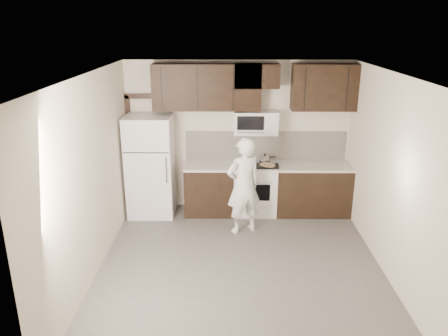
{
  "coord_description": "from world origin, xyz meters",
  "views": [
    {
      "loc": [
        -0.18,
        -5.41,
        3.34
      ],
      "look_at": [
        -0.24,
        0.9,
        1.2
      ],
      "focal_mm": 35.0,
      "sensor_mm": 36.0,
      "label": 1
    }
  ],
  "objects_px": {
    "person": "(243,186)",
    "refrigerator": "(151,166)",
    "stove": "(255,188)",
    "microwave": "(256,122)"
  },
  "relations": [
    {
      "from": "stove",
      "to": "refrigerator",
      "type": "distance_m",
      "value": 1.9
    },
    {
      "from": "stove",
      "to": "person",
      "type": "distance_m",
      "value": 0.88
    },
    {
      "from": "microwave",
      "to": "refrigerator",
      "type": "height_order",
      "value": "microwave"
    },
    {
      "from": "person",
      "to": "refrigerator",
      "type": "bearing_deg",
      "value": -49.36
    },
    {
      "from": "refrigerator",
      "to": "person",
      "type": "bearing_deg",
      "value": -24.14
    },
    {
      "from": "refrigerator",
      "to": "stove",
      "type": "bearing_deg",
      "value": 1.51
    },
    {
      "from": "stove",
      "to": "refrigerator",
      "type": "bearing_deg",
      "value": -178.49
    },
    {
      "from": "microwave",
      "to": "refrigerator",
      "type": "relative_size",
      "value": 0.42
    },
    {
      "from": "stove",
      "to": "person",
      "type": "bearing_deg",
      "value": -106.58
    },
    {
      "from": "stove",
      "to": "microwave",
      "type": "xyz_separation_m",
      "value": [
        -0.0,
        0.12,
        1.19
      ]
    }
  ]
}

